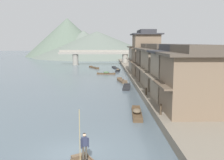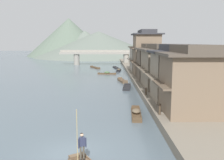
% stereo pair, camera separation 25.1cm
% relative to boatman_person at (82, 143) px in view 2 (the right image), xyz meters
% --- Properties ---
extents(ground_plane, '(400.00, 400.00, 0.00)m').
position_rel_boatman_person_xyz_m(ground_plane, '(-0.92, 1.65, -1.41)').
color(ground_plane, slate).
extents(riverbank_right, '(18.00, 110.00, 0.77)m').
position_rel_boatman_person_xyz_m(riverbank_right, '(14.67, 31.65, -1.03)').
color(riverbank_right, slate).
rests_on(riverbank_right, ground).
extents(boatman_person, '(0.52, 0.38, 3.04)m').
position_rel_boatman_person_xyz_m(boatman_person, '(0.00, 0.00, 0.00)').
color(boatman_person, black).
rests_on(boatman_person, boat_foreground_poled).
extents(boat_moored_nearest, '(1.84, 5.15, 0.38)m').
position_rel_boatman_person_xyz_m(boat_moored_nearest, '(3.45, 54.34, -1.29)').
color(boat_moored_nearest, '#232326').
rests_on(boat_moored_nearest, ground).
extents(boat_moored_second, '(3.15, 5.35, 0.45)m').
position_rel_boatman_person_xyz_m(boat_moored_second, '(-2.45, 54.95, -1.27)').
color(boat_moored_second, brown).
rests_on(boat_moored_second, ground).
extents(boat_moored_third, '(4.24, 1.29, 0.65)m').
position_rel_boatman_person_xyz_m(boat_moored_third, '(1.04, 41.52, -1.19)').
color(boat_moored_third, brown).
rests_on(boat_moored_third, ground).
extents(boat_moored_far, '(1.23, 4.66, 0.67)m').
position_rel_boatman_person_xyz_m(boat_moored_far, '(4.21, 9.93, -1.19)').
color(boat_moored_far, brown).
rests_on(boat_moored_far, ground).
extents(boat_midriver_drifting, '(1.52, 4.83, 0.65)m').
position_rel_boatman_person_xyz_m(boat_midriver_drifting, '(3.92, 47.43, -1.20)').
color(boat_midriver_drifting, '#232326').
rests_on(boat_midriver_drifting, ground).
extents(boat_midriver_upstream, '(1.61, 4.66, 0.40)m').
position_rel_boatman_person_xyz_m(boat_midriver_upstream, '(4.32, 24.41, -1.28)').
color(boat_midriver_upstream, '#232326').
rests_on(boat_midriver_upstream, ground).
extents(boat_upstream_distant, '(1.73, 4.30, 0.57)m').
position_rel_boatman_person_xyz_m(boat_upstream_distant, '(3.95, 30.63, -1.22)').
color(boat_upstream_distant, brown).
rests_on(boat_upstream_distant, ground).
extents(house_waterfront_nearest, '(6.18, 5.84, 6.14)m').
position_rel_boatman_person_xyz_m(house_waterfront_nearest, '(8.99, 8.06, 2.36)').
color(house_waterfront_nearest, '#75604C').
rests_on(house_waterfront_nearest, riverbank_right).
extents(house_waterfront_second, '(6.38, 5.74, 6.14)m').
position_rel_boatman_person_xyz_m(house_waterfront_second, '(9.09, 13.53, 2.36)').
color(house_waterfront_second, gray).
rests_on(house_waterfront_second, riverbank_right).
extents(house_waterfront_tall, '(5.82, 8.21, 6.14)m').
position_rel_boatman_person_xyz_m(house_waterfront_tall, '(8.82, 21.15, 2.35)').
color(house_waterfront_tall, '#7F705B').
rests_on(house_waterfront_tall, riverbank_right).
extents(house_waterfront_narrow, '(5.52, 5.88, 6.14)m').
position_rel_boatman_person_xyz_m(house_waterfront_narrow, '(8.66, 28.43, 2.37)').
color(house_waterfront_narrow, brown).
rests_on(house_waterfront_narrow, riverbank_right).
extents(house_waterfront_far, '(5.95, 6.51, 8.74)m').
position_rel_boatman_person_xyz_m(house_waterfront_far, '(8.88, 35.14, 3.66)').
color(house_waterfront_far, '#75604C').
rests_on(house_waterfront_far, riverbank_right).
extents(house_waterfront_end, '(5.73, 7.48, 6.14)m').
position_rel_boatman_person_xyz_m(house_waterfront_end, '(8.77, 42.67, 2.35)').
color(house_waterfront_end, gray).
rests_on(house_waterfront_end, riverbank_right).
extents(mooring_post_dock_near, '(0.20, 0.20, 0.98)m').
position_rel_boatman_person_xyz_m(mooring_post_dock_near, '(6.02, 7.62, -0.16)').
color(mooring_post_dock_near, '#473828').
rests_on(mooring_post_dock_near, riverbank_right).
extents(mooring_post_dock_mid, '(0.20, 0.20, 0.89)m').
position_rel_boatman_person_xyz_m(mooring_post_dock_mid, '(6.02, 15.86, -0.20)').
color(mooring_post_dock_mid, '#473828').
rests_on(mooring_post_dock_mid, riverbank_right).
extents(stone_bridge, '(26.21, 2.40, 4.75)m').
position_rel_boatman_person_xyz_m(stone_bridge, '(-0.92, 64.51, 1.70)').
color(stone_bridge, gray).
rests_on(stone_bridge, ground).
extents(hill_far_west, '(43.60, 43.60, 19.75)m').
position_rel_boatman_person_xyz_m(hill_far_west, '(-19.79, 118.67, 8.46)').
color(hill_far_west, '#5B6B5B').
rests_on(hill_far_west, ground).
extents(hill_far_centre, '(62.88, 62.88, 12.60)m').
position_rel_boatman_person_xyz_m(hill_far_centre, '(-3.77, 110.45, 4.89)').
color(hill_far_centre, slate).
rests_on(hill_far_centre, ground).
extents(hill_far_east, '(38.57, 38.57, 13.11)m').
position_rel_boatman_person_xyz_m(hill_far_east, '(-10.79, 113.64, 5.14)').
color(hill_far_east, slate).
rests_on(hill_far_east, ground).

